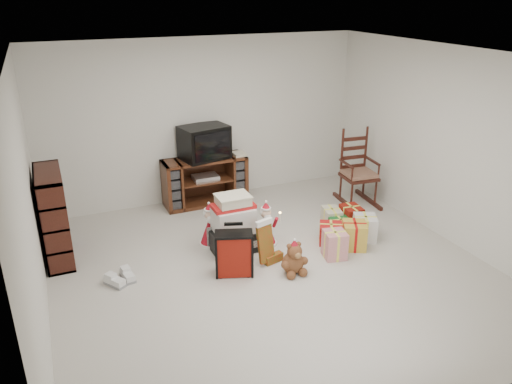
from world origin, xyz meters
TOP-DOWN VIEW (x-y plane):
  - room at (0.00, 0.00)m, footprint 5.01×5.01m
  - tv_stand at (-0.10, 2.24)m, footprint 1.28×0.46m
  - bookshelf at (-2.32, 1.33)m, footprint 0.31×0.93m
  - rocking_chair at (2.08, 1.36)m, footprint 0.56×0.84m
  - gift_pile at (-0.23, 0.66)m, footprint 0.59×0.43m
  - red_suitcase at (-0.44, 0.09)m, footprint 0.46×0.34m
  - stocking at (-0.01, 0.17)m, footprint 0.30×0.19m
  - teddy_bear at (0.20, -0.16)m, footprint 0.27×0.24m
  - santa_figurine at (0.20, 0.61)m, footprint 0.30×0.29m
  - mrs_claus_figurine at (-0.48, 0.89)m, footprint 0.29×0.28m
  - sneaker_pair at (-1.70, 0.43)m, footprint 0.37×0.28m
  - gift_cluster at (1.23, 0.37)m, footprint 0.81×1.19m
  - crt_television at (-0.09, 2.25)m, footprint 0.77×0.63m

SIDE VIEW (x-z plane):
  - sneaker_pair at x=-1.70m, z-range 0.00..0.10m
  - gift_cluster at x=1.23m, z-range 0.00..0.28m
  - teddy_bear at x=0.20m, z-range -0.02..0.37m
  - mrs_claus_figurine at x=-0.48m, z-range -0.07..0.53m
  - santa_figurine at x=0.20m, z-range -0.07..0.54m
  - red_suitcase at x=-0.44m, z-range -0.04..0.59m
  - stocking at x=-0.01m, z-range 0.00..0.59m
  - gift_pile at x=-0.23m, z-range -0.05..0.69m
  - tv_stand at x=-0.10m, z-range 0.00..0.73m
  - rocking_chair at x=2.08m, z-range -0.19..1.02m
  - bookshelf at x=-2.32m, z-range -0.02..1.11m
  - crt_television at x=-0.09m, z-range 0.73..1.24m
  - room at x=0.00m, z-range -0.01..2.51m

